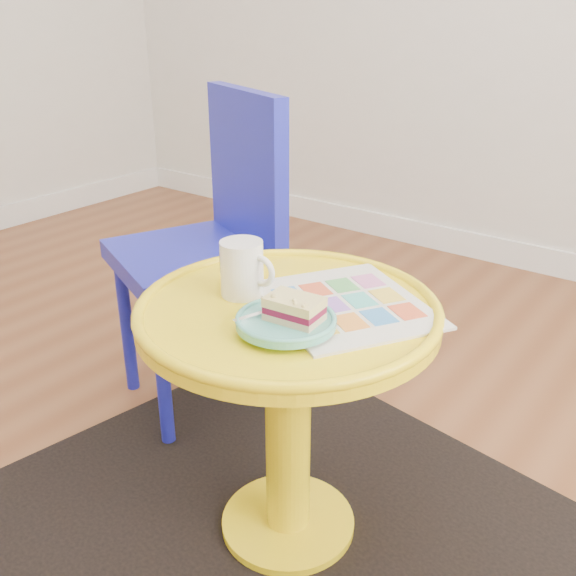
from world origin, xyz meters
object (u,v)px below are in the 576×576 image
Objects in this scene: side_table at (288,376)px; mug at (243,267)px; newspaper at (346,304)px; plate at (286,322)px; chair at (213,234)px.

side_table is 4.81× the size of mug.
side_table is 1.78× the size of newspaper.
mug is at bearing -175.51° from side_table.
plate is at bearing -27.05° from mug.
plate is (0.06, -0.08, 0.18)m from side_table.
plate is (-0.03, -0.16, 0.02)m from newspaper.
plate is (0.16, -0.07, -0.04)m from mug.
side_table is 0.66× the size of chair.
mug is (-0.11, -0.01, 0.22)m from side_table.
plate reaches higher than newspaper.
chair reaches higher than mug.
mug is at bearing -16.74° from chair.
newspaper is (0.09, 0.07, 0.16)m from side_table.
side_table is 3.28× the size of plate.
newspaper is at bearing 79.53° from plate.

